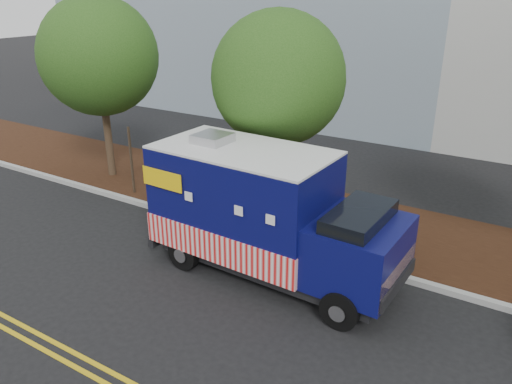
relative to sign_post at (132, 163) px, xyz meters
The scene contains 9 objects.
ground 5.71m from the sign_post, 19.38° to the right, with size 120.00×120.00×0.00m, color black.
curb 5.40m from the sign_post, ahead, with size 120.00×0.18×0.15m, color #9E9E99.
mulch_strip 5.63m from the sign_post, 17.39° to the left, with size 120.00×4.00×0.15m, color black.
centerline_near 8.30m from the sign_post, 50.13° to the right, with size 120.00×0.10×0.01m, color gold.
centerline_far 8.49m from the sign_post, 51.23° to the right, with size 120.00×0.10×0.01m, color gold.
tree_a 3.80m from the sign_post, 156.12° to the left, with size 3.98×3.98×6.36m.
tree_b 5.71m from the sign_post, 14.98° to the left, with size 3.77×3.77×6.04m.
sign_post is the anchor object (origin of this frame).
food_truck 6.31m from the sign_post, 16.28° to the right, with size 6.28×2.58×3.26m.
Camera 1 is at (6.28, -9.16, 6.54)m, focal length 35.00 mm.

